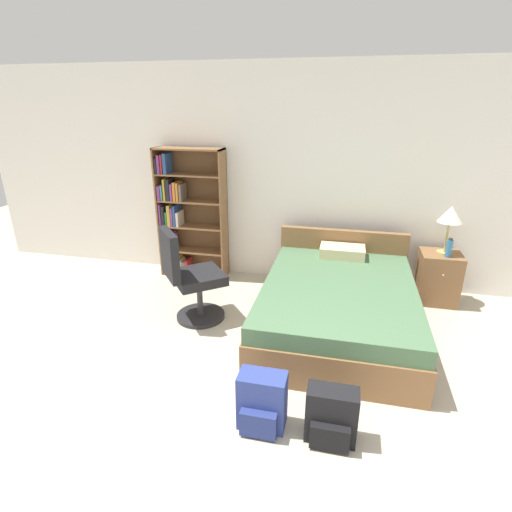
{
  "coord_description": "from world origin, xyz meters",
  "views": [
    {
      "loc": [
        0.36,
        -1.57,
        2.16
      ],
      "look_at": [
        -0.46,
        1.98,
        0.74
      ],
      "focal_mm": 28.0,
      "sensor_mm": 36.0,
      "label": 1
    }
  ],
  "objects_px": {
    "bed": "(338,303)",
    "office_chair": "(190,279)",
    "backpack_black": "(331,417)",
    "table_lamp": "(451,216)",
    "backpack_blue": "(262,403)",
    "nightstand": "(438,277)",
    "bookshelf": "(185,216)",
    "water_bottle": "(449,248)"
  },
  "relations": [
    {
      "from": "water_bottle",
      "to": "backpack_blue",
      "type": "xyz_separation_m",
      "value": [
        -1.58,
        -2.22,
        -0.48
      ]
    },
    {
      "from": "water_bottle",
      "to": "backpack_blue",
      "type": "distance_m",
      "value": 2.77
    },
    {
      "from": "water_bottle",
      "to": "office_chair",
      "type": "bearing_deg",
      "value": -160.3
    },
    {
      "from": "office_chair",
      "to": "table_lamp",
      "type": "distance_m",
      "value": 2.84
    },
    {
      "from": "office_chair",
      "to": "bookshelf",
      "type": "bearing_deg",
      "value": 114.03
    },
    {
      "from": "bookshelf",
      "to": "backpack_blue",
      "type": "xyz_separation_m",
      "value": [
        1.54,
        -2.43,
        -0.59
      ]
    },
    {
      "from": "bookshelf",
      "to": "bed",
      "type": "distance_m",
      "value": 2.27
    },
    {
      "from": "bookshelf",
      "to": "backpack_blue",
      "type": "bearing_deg",
      "value": -57.63
    },
    {
      "from": "water_bottle",
      "to": "bed",
      "type": "bearing_deg",
      "value": -146.95
    },
    {
      "from": "office_chair",
      "to": "water_bottle",
      "type": "xyz_separation_m",
      "value": [
        2.61,
        0.93,
        0.21
      ]
    },
    {
      "from": "bed",
      "to": "backpack_blue",
      "type": "bearing_deg",
      "value": -107.07
    },
    {
      "from": "backpack_blue",
      "to": "backpack_black",
      "type": "bearing_deg",
      "value": -1.84
    },
    {
      "from": "table_lamp",
      "to": "bed",
      "type": "bearing_deg",
      "value": -142.89
    },
    {
      "from": "bookshelf",
      "to": "water_bottle",
      "type": "height_order",
      "value": "bookshelf"
    },
    {
      "from": "office_chair",
      "to": "water_bottle",
      "type": "relative_size",
      "value": 4.78
    },
    {
      "from": "bed",
      "to": "office_chair",
      "type": "relative_size",
      "value": 2.03
    },
    {
      "from": "bed",
      "to": "backpack_black",
      "type": "bearing_deg",
      "value": -89.26
    },
    {
      "from": "table_lamp",
      "to": "backpack_blue",
      "type": "xyz_separation_m",
      "value": [
        -1.56,
        -2.33,
        -0.81
      ]
    },
    {
      "from": "nightstand",
      "to": "backpack_blue",
      "type": "height_order",
      "value": "nightstand"
    },
    {
      "from": "nightstand",
      "to": "table_lamp",
      "type": "distance_m",
      "value": 0.72
    },
    {
      "from": "office_chair",
      "to": "nightstand",
      "type": "xyz_separation_m",
      "value": [
        2.57,
        1.03,
        -0.18
      ]
    },
    {
      "from": "nightstand",
      "to": "backpack_black",
      "type": "xyz_separation_m",
      "value": [
        -1.06,
        -2.34,
        -0.1
      ]
    },
    {
      "from": "backpack_black",
      "to": "backpack_blue",
      "type": "distance_m",
      "value": 0.48
    },
    {
      "from": "bed",
      "to": "backpack_black",
      "type": "height_order",
      "value": "bed"
    },
    {
      "from": "table_lamp",
      "to": "backpack_black",
      "type": "distance_m",
      "value": 2.71
    },
    {
      "from": "backpack_blue",
      "to": "water_bottle",
      "type": "bearing_deg",
      "value": 54.65
    },
    {
      "from": "table_lamp",
      "to": "backpack_blue",
      "type": "height_order",
      "value": "table_lamp"
    },
    {
      "from": "bed",
      "to": "backpack_blue",
      "type": "relative_size",
      "value": 4.84
    },
    {
      "from": "bed",
      "to": "bookshelf",
      "type": "bearing_deg",
      "value": 154.97
    },
    {
      "from": "nightstand",
      "to": "backpack_black",
      "type": "bearing_deg",
      "value": -114.43
    },
    {
      "from": "nightstand",
      "to": "bookshelf",
      "type": "bearing_deg",
      "value": 178.0
    },
    {
      "from": "nightstand",
      "to": "bed",
      "type": "bearing_deg",
      "value": -142.61
    },
    {
      "from": "bookshelf",
      "to": "water_bottle",
      "type": "relative_size",
      "value": 7.82
    },
    {
      "from": "bookshelf",
      "to": "nightstand",
      "type": "height_order",
      "value": "bookshelf"
    },
    {
      "from": "backpack_black",
      "to": "backpack_blue",
      "type": "height_order",
      "value": "backpack_blue"
    },
    {
      "from": "backpack_blue",
      "to": "bookshelf",
      "type": "bearing_deg",
      "value": 122.37
    },
    {
      "from": "table_lamp",
      "to": "backpack_blue",
      "type": "bearing_deg",
      "value": -123.82
    },
    {
      "from": "office_chair",
      "to": "nightstand",
      "type": "height_order",
      "value": "office_chair"
    },
    {
      "from": "nightstand",
      "to": "backpack_black",
      "type": "distance_m",
      "value": 2.57
    },
    {
      "from": "bed",
      "to": "backpack_black",
      "type": "xyz_separation_m",
      "value": [
        0.02,
        -1.51,
        -0.07
      ]
    },
    {
      "from": "backpack_black",
      "to": "nightstand",
      "type": "bearing_deg",
      "value": 65.57
    },
    {
      "from": "backpack_black",
      "to": "office_chair",
      "type": "bearing_deg",
      "value": 139.19
    }
  ]
}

